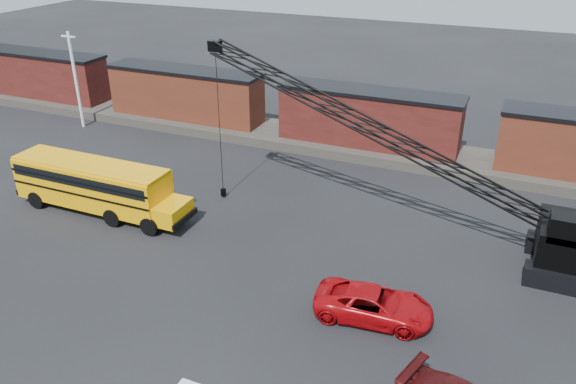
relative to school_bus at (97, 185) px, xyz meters
name	(u,v)px	position (x,y,z in m)	size (l,w,h in m)	color
ground	(230,325)	(12.38, -6.30, -1.79)	(160.00, 160.00, 0.00)	black
gravel_berm	(367,148)	(12.38, 15.70, -1.44)	(120.00, 5.00, 0.70)	#4E4640
boxcar_west_far	(41,74)	(-19.62, 15.70, 0.97)	(13.70, 3.10, 4.17)	#581A18
boxcar_west_near	(186,93)	(-3.62, 15.70, 0.97)	(13.70, 3.10, 4.17)	#4A2015
boxcar_mid	(369,118)	(12.38, 15.70, 0.97)	(13.70, 3.10, 4.17)	#581A18
utility_pole	(76,79)	(-11.62, 11.70, 2.36)	(1.40, 0.24, 8.00)	silver
school_bus	(97,185)	(0.00, 0.00, 0.00)	(11.65, 2.65, 3.19)	#EB9D04
red_pickup	(374,304)	(18.09, -3.27, -1.06)	(2.45, 5.31, 1.47)	#AB080D
crawler_crane	(410,150)	(17.64, 4.41, 3.48)	(24.20, 4.20, 10.18)	black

